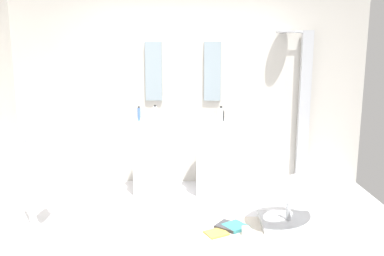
{
  "coord_description": "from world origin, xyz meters",
  "views": [
    {
      "loc": [
        0.26,
        -3.46,
        1.68
      ],
      "look_at": [
        0.15,
        0.55,
        0.95
      ],
      "focal_mm": 35.19,
      "sensor_mm": 36.0,
      "label": 1
    }
  ],
  "objects_px": {
    "lounge_chair": "(289,193)",
    "soap_bottle_blue": "(139,114)",
    "pedestal_sink_left": "(151,155)",
    "pedestal_sink_right": "(212,156)",
    "coffee_mug": "(246,231)",
    "soap_bottle_white": "(155,112)",
    "towel_rack": "(42,166)",
    "magazine_charcoal": "(228,226)",
    "soap_bottle_clear": "(221,114)",
    "shower_column": "(303,106)",
    "magazine_teal": "(235,227)",
    "magazine_ochre": "(216,233)",
    "soap_bottle_black": "(222,116)"
  },
  "relations": [
    {
      "from": "shower_column",
      "to": "towel_rack",
      "type": "xyz_separation_m",
      "value": [
        -2.95,
        -1.38,
        -0.45
      ]
    },
    {
      "from": "pedestal_sink_left",
      "to": "shower_column",
      "type": "xyz_separation_m",
      "value": [
        1.99,
        0.34,
        0.6
      ]
    },
    {
      "from": "pedestal_sink_right",
      "to": "coffee_mug",
      "type": "distance_m",
      "value": 1.35
    },
    {
      "from": "magazine_charcoal",
      "to": "soap_bottle_white",
      "type": "distance_m",
      "value": 1.78
    },
    {
      "from": "shower_column",
      "to": "soap_bottle_black",
      "type": "bearing_deg",
      "value": -158.43
    },
    {
      "from": "magazine_teal",
      "to": "magazine_charcoal",
      "type": "bearing_deg",
      "value": 137.53
    },
    {
      "from": "magazine_ochre",
      "to": "soap_bottle_blue",
      "type": "distance_m",
      "value": 1.78
    },
    {
      "from": "soap_bottle_clear",
      "to": "pedestal_sink_right",
      "type": "bearing_deg",
      "value": 132.68
    },
    {
      "from": "pedestal_sink_right",
      "to": "shower_column",
      "type": "bearing_deg",
      "value": 15.99
    },
    {
      "from": "magazine_charcoal",
      "to": "magazine_ochre",
      "type": "xyz_separation_m",
      "value": [
        -0.13,
        -0.14,
        -0.01
      ]
    },
    {
      "from": "shower_column",
      "to": "magazine_teal",
      "type": "bearing_deg",
      "value": -124.76
    },
    {
      "from": "magazine_charcoal",
      "to": "soap_bottle_blue",
      "type": "distance_m",
      "value": 1.76
    },
    {
      "from": "coffee_mug",
      "to": "soap_bottle_blue",
      "type": "distance_m",
      "value": 1.93
    },
    {
      "from": "soap_bottle_white",
      "to": "soap_bottle_clear",
      "type": "height_order",
      "value": "soap_bottle_clear"
    },
    {
      "from": "soap_bottle_black",
      "to": "magazine_charcoal",
      "type": "bearing_deg",
      "value": -88.69
    },
    {
      "from": "coffee_mug",
      "to": "soap_bottle_white",
      "type": "bearing_deg",
      "value": 127.29
    },
    {
      "from": "towel_rack",
      "to": "coffee_mug",
      "type": "bearing_deg",
      "value": -5.8
    },
    {
      "from": "pedestal_sink_left",
      "to": "soap_bottle_clear",
      "type": "bearing_deg",
      "value": -6.83
    },
    {
      "from": "soap_bottle_white",
      "to": "pedestal_sink_right",
      "type": "bearing_deg",
      "value": -8.32
    },
    {
      "from": "magazine_ochre",
      "to": "soap_bottle_clear",
      "type": "distance_m",
      "value": 1.51
    },
    {
      "from": "lounge_chair",
      "to": "soap_bottle_clear",
      "type": "relative_size",
      "value": 5.89
    },
    {
      "from": "magazine_charcoal",
      "to": "pedestal_sink_left",
      "type": "bearing_deg",
      "value": 163.42
    },
    {
      "from": "lounge_chair",
      "to": "magazine_ochre",
      "type": "relative_size",
      "value": 5.36
    },
    {
      "from": "coffee_mug",
      "to": "towel_rack",
      "type": "bearing_deg",
      "value": 174.2
    },
    {
      "from": "soap_bottle_black",
      "to": "magazine_ochre",
      "type": "bearing_deg",
      "value": -95.17
    },
    {
      "from": "towel_rack",
      "to": "soap_bottle_white",
      "type": "height_order",
      "value": "soap_bottle_white"
    },
    {
      "from": "soap_bottle_blue",
      "to": "pedestal_sink_right",
      "type": "bearing_deg",
      "value": 5.51
    },
    {
      "from": "magazine_ochre",
      "to": "coffee_mug",
      "type": "height_order",
      "value": "coffee_mug"
    },
    {
      "from": "coffee_mug",
      "to": "soap_bottle_blue",
      "type": "relative_size",
      "value": 0.48
    },
    {
      "from": "magazine_teal",
      "to": "soap_bottle_blue",
      "type": "distance_m",
      "value": 1.8
    },
    {
      "from": "magazine_teal",
      "to": "coffee_mug",
      "type": "xyz_separation_m",
      "value": [
        0.09,
        -0.15,
        0.03
      ]
    },
    {
      "from": "towel_rack",
      "to": "magazine_charcoal",
      "type": "xyz_separation_m",
      "value": [
        1.89,
        -0.05,
        -0.6
      ]
    },
    {
      "from": "soap_bottle_clear",
      "to": "pedestal_sink_left",
      "type": "bearing_deg",
      "value": 173.17
    },
    {
      "from": "shower_column",
      "to": "soap_bottle_clear",
      "type": "height_order",
      "value": "shower_column"
    },
    {
      "from": "shower_column",
      "to": "coffee_mug",
      "type": "xyz_separation_m",
      "value": [
        -0.91,
        -1.59,
        -1.03
      ]
    },
    {
      "from": "shower_column",
      "to": "magazine_charcoal",
      "type": "distance_m",
      "value": 2.07
    },
    {
      "from": "towel_rack",
      "to": "soap_bottle_white",
      "type": "bearing_deg",
      "value": 48.59
    },
    {
      "from": "coffee_mug",
      "to": "soap_bottle_black",
      "type": "distance_m",
      "value": 1.51
    },
    {
      "from": "towel_rack",
      "to": "magazine_teal",
      "type": "bearing_deg",
      "value": -1.61
    },
    {
      "from": "lounge_chair",
      "to": "soap_bottle_blue",
      "type": "relative_size",
      "value": 6.13
    },
    {
      "from": "lounge_chair",
      "to": "towel_rack",
      "type": "relative_size",
      "value": 1.15
    },
    {
      "from": "pedestal_sink_left",
      "to": "magazine_teal",
      "type": "xyz_separation_m",
      "value": [
        0.99,
        -1.09,
        -0.45
      ]
    },
    {
      "from": "lounge_chair",
      "to": "soap_bottle_black",
      "type": "bearing_deg",
      "value": 125.42
    },
    {
      "from": "pedestal_sink_left",
      "to": "pedestal_sink_right",
      "type": "relative_size",
      "value": 1.0
    },
    {
      "from": "magazine_ochre",
      "to": "pedestal_sink_right",
      "type": "bearing_deg",
      "value": 61.6
    },
    {
      "from": "pedestal_sink_right",
      "to": "magazine_teal",
      "type": "xyz_separation_m",
      "value": [
        0.21,
        -1.09,
        -0.45
      ]
    },
    {
      "from": "lounge_chair",
      "to": "towel_rack",
      "type": "bearing_deg",
      "value": -178.79
    },
    {
      "from": "pedestal_sink_right",
      "to": "soap_bottle_black",
      "type": "relative_size",
      "value": 7.41
    },
    {
      "from": "soap_bottle_white",
      "to": "lounge_chair",
      "type": "bearing_deg",
      "value": -36.21
    },
    {
      "from": "magazine_charcoal",
      "to": "coffee_mug",
      "type": "distance_m",
      "value": 0.22
    }
  ]
}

